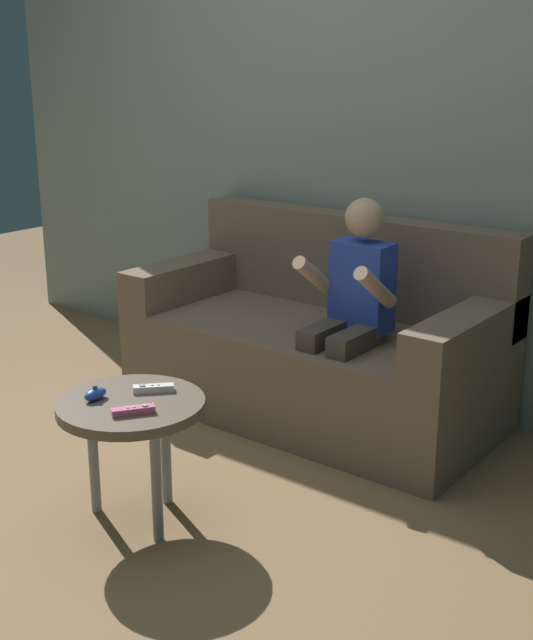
% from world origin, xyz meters
% --- Properties ---
extents(ground_plane, '(8.91, 8.91, 0.00)m').
position_xyz_m(ground_plane, '(0.00, 0.00, 0.00)').
color(ground_plane, olive).
extents(wall_back, '(4.45, 0.05, 2.50)m').
position_xyz_m(wall_back, '(0.00, 1.75, 1.25)').
color(wall_back, gray).
rests_on(wall_back, ground).
extents(couch, '(1.65, 0.80, 0.87)m').
position_xyz_m(couch, '(0.20, 1.36, 0.31)').
color(couch, '#75604C').
rests_on(couch, ground).
extents(person_seated_on_couch, '(0.35, 0.43, 1.02)m').
position_xyz_m(person_seated_on_couch, '(0.48, 1.17, 0.58)').
color(person_seated_on_couch, '#4C4238').
rests_on(person_seated_on_couch, ground).
extents(coffee_table, '(0.50, 0.50, 0.45)m').
position_xyz_m(coffee_table, '(0.26, 0.16, 0.40)').
color(coffee_table, brown).
rests_on(coffee_table, ground).
extents(game_remote_white_near_edge, '(0.12, 0.13, 0.03)m').
position_xyz_m(game_remote_white_near_edge, '(0.26, 0.26, 0.46)').
color(game_remote_white_near_edge, white).
rests_on(game_remote_white_near_edge, coffee_table).
extents(nunchuk_blue, '(0.05, 0.09, 0.05)m').
position_xyz_m(nunchuk_blue, '(0.16, 0.09, 0.47)').
color(nunchuk_blue, blue).
rests_on(nunchuk_blue, coffee_table).
extents(game_remote_pink_far_corner, '(0.11, 0.14, 0.03)m').
position_xyz_m(game_remote_pink_far_corner, '(0.35, 0.08, 0.46)').
color(game_remote_pink_far_corner, pink).
rests_on(game_remote_pink_far_corner, coffee_table).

